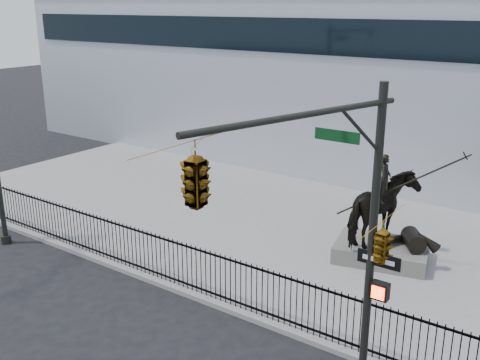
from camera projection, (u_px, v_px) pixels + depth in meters
The scene contains 7 objects.
ground at pixel (138, 301), 16.61m from camera, with size 120.00×120.00×0.00m, color black.
plaza at pixel (266, 226), 22.02m from camera, with size 30.00×12.00×0.15m, color gray.
building at pixel (397, 78), 30.77m from camera, with size 44.00×14.00×9.00m, color silver.
picket_fence at pixel (165, 259), 17.31m from camera, with size 22.10×0.10×1.50m.
statue_plinth at pixel (381, 252), 18.92m from camera, with size 3.01×2.07×0.56m, color #585751.
equestrian_statue at pixel (387, 211), 18.46m from camera, with size 3.76×2.78×3.27m.
traffic_signal_right at pixel (299, 213), 10.01m from camera, with size 2.17×6.86×7.00m.
Camera 1 is at (11.05, -10.24, 8.43)m, focal length 42.00 mm.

